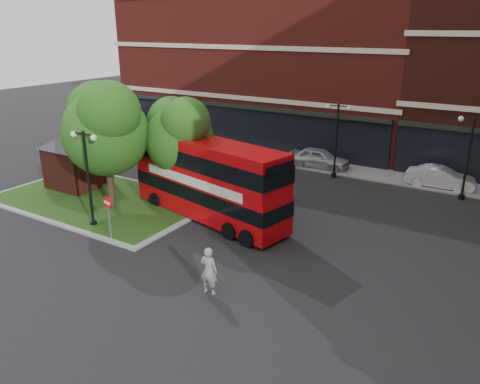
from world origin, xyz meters
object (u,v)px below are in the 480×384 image
Objects in this scene: car_white at (440,178)px; car_silver at (319,158)px; bus at (208,174)px; woman at (209,271)px.

car_silver is at bearing 86.74° from car_white.
car_silver is at bearing 95.70° from bus.
bus is at bearing -59.76° from woman.
woman is 0.45× the size of car_silver.
bus is 15.26m from car_white.
woman is 0.47× the size of car_white.
car_white is (8.22, 0.00, -0.06)m from car_silver.
car_white is at bearing -111.74° from woman.
woman is 18.08m from car_silver.
woman reaches higher than car_white.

